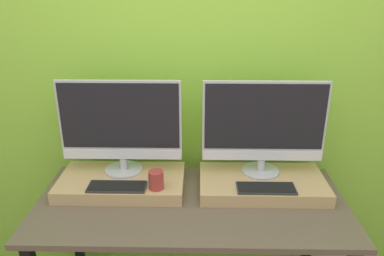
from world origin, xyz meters
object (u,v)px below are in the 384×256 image
(monitor_left, at_px, (121,124))
(mug, at_px, (156,180))
(keyboard_right, at_px, (266,188))
(keyboard_left, at_px, (117,187))
(monitor_right, at_px, (264,125))

(monitor_left, relative_size, mug, 6.68)
(mug, height_order, keyboard_right, mug)
(mug, bearing_deg, monitor_left, 137.36)
(monitor_left, distance_m, mug, 0.36)
(keyboard_left, bearing_deg, monitor_right, 13.74)
(mug, bearing_deg, keyboard_left, 180.00)
(keyboard_left, xyz_separation_m, monitor_right, (0.77, 0.19, 0.27))
(monitor_right, xyz_separation_m, keyboard_right, (0.00, -0.19, -0.27))
(monitor_left, xyz_separation_m, keyboard_right, (0.77, -0.19, -0.27))
(monitor_right, bearing_deg, mug, -161.58)
(monitor_left, bearing_deg, keyboard_left, -90.00)
(monitor_right, height_order, keyboard_right, monitor_right)
(monitor_right, distance_m, keyboard_right, 0.33)
(keyboard_left, distance_m, keyboard_right, 0.77)
(monitor_left, relative_size, keyboard_left, 2.19)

